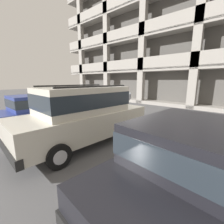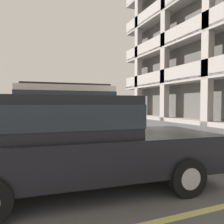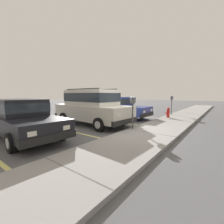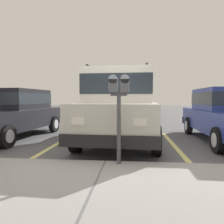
{
  "view_description": "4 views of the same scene",
  "coord_description": "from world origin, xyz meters",
  "px_view_note": "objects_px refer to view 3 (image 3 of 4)",
  "views": [
    {
      "loc": [
        3.97,
        -5.38,
        2.19
      ],
      "look_at": [
        -0.52,
        -0.42,
        0.78
      ],
      "focal_mm": 24.0,
      "sensor_mm": 36.0,
      "label": 1
    },
    {
      "loc": [
        6.91,
        -3.49,
        1.42
      ],
      "look_at": [
        -0.56,
        -0.49,
        1.12
      ],
      "focal_mm": 35.0,
      "sensor_mm": 36.0,
      "label": 2
    },
    {
      "loc": [
        5.88,
        3.79,
        1.73
      ],
      "look_at": [
        -0.15,
        -0.79,
        0.83
      ],
      "focal_mm": 24.0,
      "sensor_mm": 36.0,
      "label": 3
    },
    {
      "loc": [
        -0.49,
        4.02,
        1.22
      ],
      "look_at": [
        -0.04,
        -0.63,
        0.95
      ],
      "focal_mm": 35.0,
      "sensor_mm": 36.0,
      "label": 4
    }
  ],
  "objects_px": {
    "parking_meter_far": "(172,101)",
    "fire_hydrant": "(168,113)",
    "silver_suv": "(92,106)",
    "red_sedan": "(119,107)",
    "dark_hatchback": "(23,117)",
    "parking_meter_near": "(133,105)"
  },
  "relations": [
    {
      "from": "parking_meter_far",
      "to": "fire_hydrant",
      "type": "distance_m",
      "value": 2.0
    },
    {
      "from": "silver_suv",
      "to": "red_sedan",
      "type": "xyz_separation_m",
      "value": [
        -3.08,
        -0.25,
        -0.27
      ]
    },
    {
      "from": "silver_suv",
      "to": "red_sedan",
      "type": "relative_size",
      "value": 1.08
    },
    {
      "from": "dark_hatchback",
      "to": "fire_hydrant",
      "type": "xyz_separation_m",
      "value": [
        -8.09,
        3.26,
        -0.36
      ]
    },
    {
      "from": "red_sedan",
      "to": "parking_meter_near",
      "type": "relative_size",
      "value": 2.98
    },
    {
      "from": "parking_meter_far",
      "to": "red_sedan",
      "type": "bearing_deg",
      "value": -40.84
    },
    {
      "from": "dark_hatchback",
      "to": "parking_meter_near",
      "type": "xyz_separation_m",
      "value": [
        -3.6,
        2.96,
        0.42
      ]
    },
    {
      "from": "silver_suv",
      "to": "parking_meter_near",
      "type": "distance_m",
      "value": 2.61
    },
    {
      "from": "red_sedan",
      "to": "dark_hatchback",
      "type": "height_order",
      "value": "same"
    },
    {
      "from": "silver_suv",
      "to": "parking_meter_far",
      "type": "relative_size",
      "value": 3.24
    },
    {
      "from": "parking_meter_far",
      "to": "fire_hydrant",
      "type": "height_order",
      "value": "parking_meter_far"
    },
    {
      "from": "parking_meter_near",
      "to": "parking_meter_far",
      "type": "bearing_deg",
      "value": 179.99
    },
    {
      "from": "red_sedan",
      "to": "parking_meter_near",
      "type": "distance_m",
      "value": 4.16
    },
    {
      "from": "silver_suv",
      "to": "red_sedan",
      "type": "bearing_deg",
      "value": -172.55
    },
    {
      "from": "parking_meter_near",
      "to": "fire_hydrant",
      "type": "bearing_deg",
      "value": 176.21
    },
    {
      "from": "red_sedan",
      "to": "parking_meter_far",
      "type": "bearing_deg",
      "value": 139.76
    },
    {
      "from": "silver_suv",
      "to": "parking_meter_far",
      "type": "xyz_separation_m",
      "value": [
        -6.39,
        2.61,
        0.15
      ]
    },
    {
      "from": "dark_hatchback",
      "to": "fire_hydrant",
      "type": "distance_m",
      "value": 8.72
    },
    {
      "from": "parking_meter_near",
      "to": "parking_meter_far",
      "type": "distance_m",
      "value": 6.3
    },
    {
      "from": "silver_suv",
      "to": "parking_meter_far",
      "type": "bearing_deg",
      "value": 160.54
    },
    {
      "from": "dark_hatchback",
      "to": "parking_meter_near",
      "type": "distance_m",
      "value": 4.68
    },
    {
      "from": "silver_suv",
      "to": "parking_meter_near",
      "type": "xyz_separation_m",
      "value": [
        -0.09,
        2.61,
        0.16
      ]
    }
  ]
}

